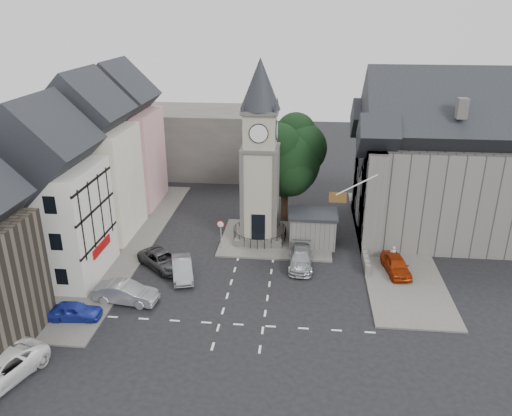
# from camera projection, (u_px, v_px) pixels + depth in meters

# --- Properties ---
(ground) EXTENTS (120.00, 120.00, 0.00)m
(ground) POSITION_uv_depth(u_px,v_px,m) (250.00, 283.00, 38.84)
(ground) COLOR black
(ground) RESTS_ON ground
(pavement_west) EXTENTS (6.00, 30.00, 0.14)m
(pavement_west) POSITION_uv_depth(u_px,v_px,m) (122.00, 242.00, 45.51)
(pavement_west) COLOR #595651
(pavement_west) RESTS_ON ground
(pavement_east) EXTENTS (6.00, 26.00, 0.14)m
(pavement_east) POSITION_uv_depth(u_px,v_px,m) (392.00, 244.00, 45.07)
(pavement_east) COLOR #595651
(pavement_east) RESTS_ON ground
(central_island) EXTENTS (10.00, 8.00, 0.16)m
(central_island) POSITION_uv_depth(u_px,v_px,m) (276.00, 239.00, 46.05)
(central_island) COLOR #595651
(central_island) RESTS_ON ground
(road_markings) EXTENTS (20.00, 8.00, 0.01)m
(road_markings) POSITION_uv_depth(u_px,v_px,m) (241.00, 325.00, 33.76)
(road_markings) COLOR silver
(road_markings) RESTS_ON ground
(clock_tower) EXTENTS (4.86, 4.86, 16.25)m
(clock_tower) POSITION_uv_depth(u_px,v_px,m) (260.00, 154.00, 43.16)
(clock_tower) COLOR #4C4944
(clock_tower) RESTS_ON ground
(stone_shelter) EXTENTS (4.30, 3.30, 3.08)m
(stone_shelter) POSITION_uv_depth(u_px,v_px,m) (313.00, 228.00, 44.73)
(stone_shelter) COLOR slate
(stone_shelter) RESTS_ON ground
(town_tree) EXTENTS (7.20, 7.20, 10.80)m
(town_tree) POSITION_uv_depth(u_px,v_px,m) (286.00, 152.00, 48.03)
(town_tree) COLOR black
(town_tree) RESTS_ON ground
(warning_sign_post) EXTENTS (0.70, 0.19, 2.85)m
(warning_sign_post) POSITION_uv_depth(u_px,v_px,m) (221.00, 229.00, 43.39)
(warning_sign_post) COLOR black
(warning_sign_post) RESTS_ON ground
(terrace_pink) EXTENTS (8.10, 7.60, 12.80)m
(terrace_pink) POSITION_uv_depth(u_px,v_px,m) (121.00, 144.00, 52.58)
(terrace_pink) COLOR pink
(terrace_pink) RESTS_ON ground
(terrace_cream) EXTENTS (8.10, 7.60, 12.80)m
(terrace_cream) POSITION_uv_depth(u_px,v_px,m) (90.00, 166.00, 45.20)
(terrace_cream) COLOR beige
(terrace_cream) RESTS_ON ground
(terrace_tudor) EXTENTS (8.10, 7.60, 12.00)m
(terrace_tudor) POSITION_uv_depth(u_px,v_px,m) (48.00, 202.00, 37.97)
(terrace_tudor) COLOR silver
(terrace_tudor) RESTS_ON ground
(backdrop_west) EXTENTS (20.00, 10.00, 8.00)m
(backdrop_west) POSITION_uv_depth(u_px,v_px,m) (182.00, 140.00, 64.29)
(backdrop_west) COLOR #4C4944
(backdrop_west) RESTS_ON ground
(east_building) EXTENTS (14.40, 11.40, 12.60)m
(east_building) POSITION_uv_depth(u_px,v_px,m) (434.00, 170.00, 45.18)
(east_building) COLOR slate
(east_building) RESTS_ON ground
(east_boundary_wall) EXTENTS (0.40, 16.00, 0.90)m
(east_boundary_wall) POSITION_uv_depth(u_px,v_px,m) (359.00, 230.00, 47.03)
(east_boundary_wall) COLOR slate
(east_boundary_wall) RESTS_ON ground
(flagpole) EXTENTS (3.68, 0.10, 2.74)m
(flagpole) POSITION_uv_depth(u_px,v_px,m) (357.00, 185.00, 39.16)
(flagpole) COLOR white
(flagpole) RESTS_ON ground
(car_west_blue) EXTENTS (3.91, 1.84, 1.29)m
(car_west_blue) POSITION_uv_depth(u_px,v_px,m) (74.00, 311.00, 34.13)
(car_west_blue) COLOR #1D2EA0
(car_west_blue) RESTS_ON ground
(car_west_silver) EXTENTS (4.79, 2.11, 1.53)m
(car_west_silver) POSITION_uv_depth(u_px,v_px,m) (126.00, 293.00, 36.10)
(car_west_silver) COLOR gray
(car_west_silver) RESTS_ON ground
(car_west_grey) EXTENTS (5.08, 4.84, 1.34)m
(car_west_grey) POSITION_uv_depth(u_px,v_px,m) (162.00, 260.00, 40.97)
(car_west_grey) COLOR #343537
(car_west_grey) RESTS_ON ground
(car_island_silver) EXTENTS (2.73, 4.60, 1.43)m
(car_island_silver) POSITION_uv_depth(u_px,v_px,m) (182.00, 269.00, 39.54)
(car_island_silver) COLOR gray
(car_island_silver) RESTS_ON ground
(car_island_east) EXTENTS (1.97, 4.74, 1.37)m
(car_island_east) POSITION_uv_depth(u_px,v_px,m) (301.00, 259.00, 41.14)
(car_island_east) COLOR #9DA0A5
(car_island_east) RESTS_ON ground
(car_east_red) EXTENTS (2.27, 4.40, 1.43)m
(car_east_red) POSITION_uv_depth(u_px,v_px,m) (396.00, 265.00, 40.08)
(car_east_red) COLOR #982A08
(car_east_red) RESTS_ON ground
(pedestrian) EXTENTS (0.59, 0.42, 1.54)m
(pedestrian) POSITION_uv_depth(u_px,v_px,m) (393.00, 255.00, 41.65)
(pedestrian) COLOR beige
(pedestrian) RESTS_ON ground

